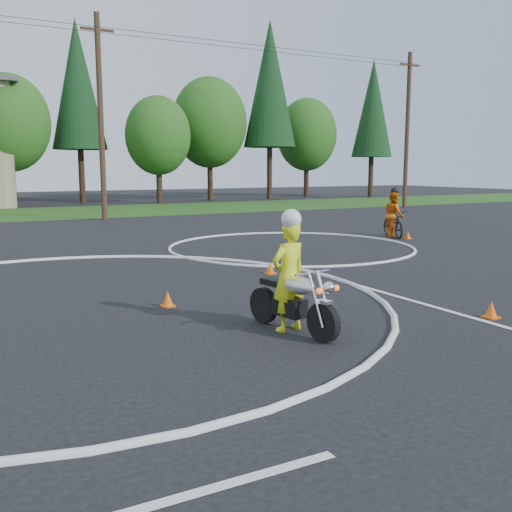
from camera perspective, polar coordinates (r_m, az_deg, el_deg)
name	(u,v)px	position (r m, az deg, el deg)	size (l,w,h in m)	color
ground	(111,350)	(8.58, -14.27, -9.08)	(120.00, 120.00, 0.00)	black
course_markings	(158,282)	(13.22, -9.79, -2.62)	(19.05, 19.05, 0.12)	silver
primary_motorcycle	(294,301)	(9.06, 3.79, -4.49)	(0.70, 2.00, 1.06)	black
rider_primary_grp	(289,273)	(9.08, 3.31, -1.67)	(0.72, 0.54, 1.96)	#D1E217
rider_second_grp	(394,220)	(22.23, 13.60, 3.56)	(1.37, 2.08, 1.89)	black
traffic_cones	(223,291)	(11.57, -3.35, -3.49)	(18.25, 11.80, 0.30)	#F55B0C
treeline	(185,116)	(45.90, -7.09, 13.74)	(38.20, 8.10, 14.52)	#382619
utility_poles	(101,115)	(29.88, -15.28, 13.47)	(41.60, 1.12, 10.00)	#473321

